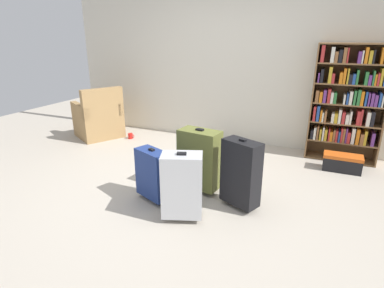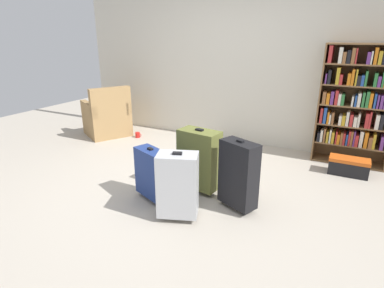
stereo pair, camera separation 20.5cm
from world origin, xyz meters
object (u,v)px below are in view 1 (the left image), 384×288
suitcase_olive (200,159)px  suitcase_silver (182,185)px  mug (131,136)px  suitcase_black (241,173)px  bookshelf (348,101)px  armchair (99,119)px  storage_box (342,162)px  suitcase_navy_blue (153,174)px

suitcase_olive → suitcase_silver: size_ratio=1.07×
mug → suitcase_silver: suitcase_silver is taller
suitcase_black → suitcase_silver: (-0.46, -0.44, -0.03)m
bookshelf → mug: (-3.36, -0.45, -0.82)m
mug → suitcase_olive: 2.28m
bookshelf → suitcase_silver: bearing=-121.1°
armchair → storage_box: bearing=1.7°
mug → suitcase_black: (2.39, -1.47, 0.35)m
suitcase_navy_blue → suitcase_olive: 0.57m
armchair → storage_box: 3.97m
mug → suitcase_olive: size_ratio=0.16×
bookshelf → storage_box: size_ratio=3.37×
storage_box → armchair: bearing=-178.3°
storage_box → suitcase_black: suitcase_black is taller
storage_box → suitcase_black: size_ratio=0.64×
bookshelf → armchair: size_ratio=1.72×
bookshelf → suitcase_black: 2.21m
bookshelf → suitcase_silver: (-1.43, -2.37, -0.50)m
suitcase_silver → suitcase_black: bearing=43.9°
armchair → mug: bearing=11.7°
armchair → suitcase_navy_blue: size_ratio=1.58×
suitcase_black → suitcase_silver: 0.64m
storage_box → suitcase_black: (-1.00, -1.47, 0.27)m
bookshelf → storage_box: bookshelf is taller
bookshelf → storage_box: bearing=-85.8°
bookshelf → mug: 3.49m
bookshelf → suitcase_navy_blue: bearing=-130.9°
bookshelf → mug: bookshelf is taller
mug → suitcase_olive: suitcase_olive is taller
mug → storage_box: size_ratio=0.25×
storage_box → suitcase_silver: size_ratio=0.69×
suitcase_black → suitcase_olive: 0.57m
suitcase_navy_blue → bookshelf: bearing=49.1°
mug → suitcase_silver: size_ratio=0.17×
suitcase_olive → suitcase_black: bearing=-19.2°
suitcase_navy_blue → suitcase_black: 0.94m
bookshelf → suitcase_silver: 2.81m
suitcase_black → suitcase_olive: size_ratio=1.01×
storage_box → suitcase_navy_blue: (-1.91, -1.71, 0.19)m
suitcase_olive → suitcase_silver: bearing=-82.8°
armchair → suitcase_black: armchair is taller
bookshelf → suitcase_olive: bearing=-130.9°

